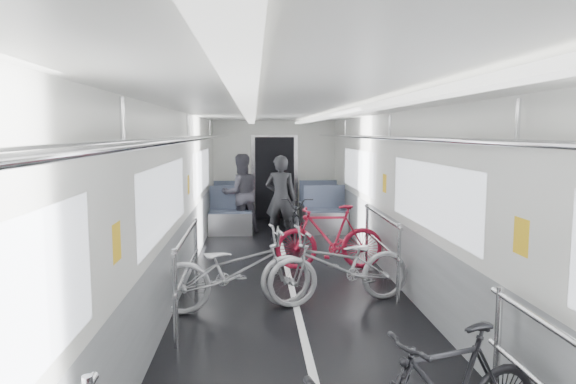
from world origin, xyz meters
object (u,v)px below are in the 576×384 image
at_px(bike_right_mid, 340,265).
at_px(person_seated, 241,194).
at_px(bike_right_far, 329,237).
at_px(person_standing, 281,198).
at_px(bike_left_far, 236,270).
at_px(bike_aisle, 295,218).

height_order(bike_right_mid, person_seated, person_seated).
height_order(bike_right_far, person_standing, person_standing).
xyz_separation_m(bike_left_far, bike_right_mid, (1.28, 0.13, -0.00)).
relative_size(bike_right_mid, bike_aisle, 1.06).
relative_size(bike_left_far, bike_aisle, 1.07).
height_order(bike_left_far, bike_aisle, bike_left_far).
bearing_deg(person_seated, bike_left_far, 73.70).
distance_m(bike_right_far, person_standing, 2.27).
height_order(bike_aisle, person_seated, person_seated).
xyz_separation_m(bike_left_far, bike_aisle, (1.01, 3.79, -0.03)).
height_order(bike_right_mid, person_standing, person_standing).
relative_size(bike_aisle, person_seated, 1.04).
distance_m(bike_left_far, person_seated, 4.78).
height_order(bike_right_mid, bike_right_far, bike_right_far).
distance_m(bike_right_mid, bike_right_far, 1.61).
bearing_deg(person_seated, bike_right_mid, 89.14).
distance_m(bike_left_far, bike_right_mid, 1.29).
height_order(person_standing, person_seated, person_standing).
height_order(bike_aisle, person_standing, person_standing).
bearing_deg(bike_aisle, bike_right_mid, -85.33).
xyz_separation_m(bike_right_mid, person_standing, (-0.54, 3.76, 0.36)).
bearing_deg(bike_right_far, person_standing, -162.08).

